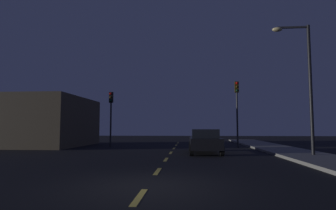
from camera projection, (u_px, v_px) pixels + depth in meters
ground_plane at (167, 158)px, 14.58m from camera, size 80.00×80.00×0.00m
sidewalk_curb_right at (316, 158)px, 14.03m from camera, size 3.00×40.00×0.15m
lane_stripe_nearest at (139, 197)px, 6.42m from camera, size 0.16×1.60×0.01m
lane_stripe_second at (158, 171)px, 10.20m from camera, size 0.16×1.60×0.01m
lane_stripe_third at (166, 159)px, 13.98m from camera, size 0.16×1.60×0.01m
lane_stripe_fourth at (171, 153)px, 17.76m from camera, size 0.16×1.60×0.01m
lane_stripe_fifth at (174, 148)px, 21.53m from camera, size 0.16×1.60×0.01m
lane_stripe_sixth at (176, 145)px, 25.31m from camera, size 0.16×1.60×0.01m
lane_stripe_seventh at (178, 143)px, 29.09m from camera, size 0.16×1.60×0.01m
traffic_signal_left at (111, 108)px, 23.47m from camera, size 0.32×0.38×4.58m
traffic_signal_right at (237, 101)px, 22.75m from camera, size 0.32×0.38×5.35m
car_stopped_ahead at (205, 141)px, 17.47m from camera, size 1.96×4.54×1.49m
street_lamp_right at (304, 77)px, 15.34m from camera, size 2.05×0.36×7.27m
storefront_left at (52, 122)px, 24.53m from camera, size 5.59×8.84×4.21m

